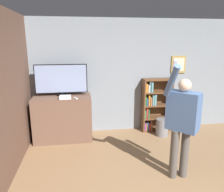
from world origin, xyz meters
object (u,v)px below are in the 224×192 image
Objects in this scene: television at (61,80)px; bookshelf at (154,105)px; game_console at (65,97)px; person at (182,120)px; waste_bin at (162,127)px.

television is 0.87× the size of bookshelf.
game_console is at bearing -169.39° from bookshelf.
person is at bearing -43.45° from television.
person reaches higher than game_console.
bookshelf is at bearing 3.00° from television.
television is at bearing 173.66° from waste_bin.
person is at bearing -40.05° from game_console.
waste_bin is at bearing -76.22° from bookshelf.
person is (1.87, -1.57, -0.03)m from game_console.
bookshelf reaches higher than game_console.
bookshelf is 3.19× the size of waste_bin.
game_console is (0.09, -0.28, -0.33)m from television.
waste_bin is (2.28, -0.25, -1.16)m from television.
television is 0.58× the size of person.
bookshelf is at bearing 10.61° from game_console.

